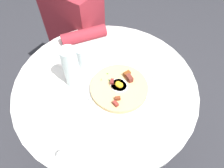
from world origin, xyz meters
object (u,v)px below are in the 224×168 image
object	(u,v)px
pizza_plate	(119,90)
water_bottle	(71,68)
breakfast_pizza	(119,87)
bread_plate	(37,81)
knife	(170,74)
salt_shaker	(62,157)
water_glass	(83,57)
fork	(167,68)
dining_table	(106,102)
person_seated	(77,42)

from	to	relation	value
pizza_plate	water_bottle	xyz separation A→B (m)	(0.21, 0.08, 0.10)
pizza_plate	breakfast_pizza	size ratio (longest dim) A/B	1.12
bread_plate	knife	world-z (taller)	bread_plate
pizza_plate	salt_shaker	world-z (taller)	salt_shaker
knife	water_bottle	distance (m)	0.49
pizza_plate	water_bottle	bearing A→B (deg)	21.65
bread_plate	water_glass	bearing A→B (deg)	-118.32
bread_plate	salt_shaker	distance (m)	0.41
breakfast_pizza	fork	size ratio (longest dim) A/B	1.49
water_bottle	water_glass	bearing A→B (deg)	-73.15
pizza_plate	bread_plate	distance (m)	0.40
dining_table	knife	bearing A→B (deg)	-135.70
bread_plate	knife	bearing A→B (deg)	-140.86
pizza_plate	knife	bearing A→B (deg)	-123.78
dining_table	salt_shaker	size ratio (longest dim) A/B	17.95
breakfast_pizza	knife	world-z (taller)	breakfast_pizza
breakfast_pizza	salt_shaker	xyz separation A→B (m)	(-0.00, 0.38, -0.00)
person_seated	pizza_plate	bearing A→B (deg)	150.69
water_glass	pizza_plate	bearing A→B (deg)	172.52
pizza_plate	breakfast_pizza	bearing A→B (deg)	-103.34
person_seated	fork	world-z (taller)	person_seated
person_seated	salt_shaker	world-z (taller)	person_seated
knife	water_bottle	size ratio (longest dim) A/B	0.85
breakfast_pizza	fork	bearing A→B (deg)	-116.59
person_seated	fork	bearing A→B (deg)	173.47
fork	knife	distance (m)	0.04
person_seated	fork	size ratio (longest dim) A/B	6.31
person_seated	water_glass	size ratio (longest dim) A/B	9.96
bread_plate	fork	world-z (taller)	bread_plate
person_seated	water_bottle	xyz separation A→B (m)	(-0.40, 0.42, 0.35)
pizza_plate	knife	size ratio (longest dim) A/B	1.68
knife	water_glass	size ratio (longest dim) A/B	1.58
dining_table	fork	distance (m)	0.38
salt_shaker	water_bottle	bearing A→B (deg)	-54.97
dining_table	water_glass	world-z (taller)	water_glass
bread_plate	water_bottle	distance (m)	0.21
pizza_plate	bread_plate	size ratio (longest dim) A/B	1.85
person_seated	bread_plate	size ratio (longest dim) A/B	6.95
pizza_plate	water_glass	bearing A→B (deg)	-7.48
dining_table	knife	distance (m)	0.38
water_glass	knife	bearing A→B (deg)	-153.21
pizza_plate	salt_shaker	bearing A→B (deg)	90.72
bread_plate	salt_shaker	size ratio (longest dim) A/B	3.28
salt_shaker	pizza_plate	bearing A→B (deg)	-89.28
breakfast_pizza	bread_plate	size ratio (longest dim) A/B	1.65
person_seated	water_glass	distance (m)	0.56
dining_table	knife	world-z (taller)	knife
breakfast_pizza	water_glass	xyz separation A→B (m)	(0.24, -0.03, 0.03)
knife	bread_plate	bearing A→B (deg)	-10.44
water_bottle	salt_shaker	xyz separation A→B (m)	(-0.21, 0.30, -0.08)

